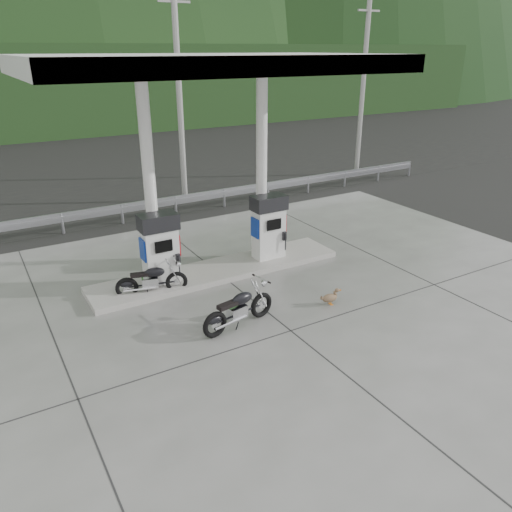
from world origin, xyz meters
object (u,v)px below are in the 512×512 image
gas_pump_right (269,227)px  motorcycle_left (152,280)px  gas_pump_left (160,248)px  motorcycle_right (239,309)px  duck (330,298)px

gas_pump_right → motorcycle_left: 3.67m
gas_pump_left → gas_pump_right: same height
gas_pump_left → gas_pump_right: (3.20, 0.00, 0.00)m
motorcycle_right → duck: bearing=-16.3°
gas_pump_right → duck: 3.10m
gas_pump_right → motorcycle_right: gas_pump_right is taller
gas_pump_right → motorcycle_left: size_ratio=1.09×
motorcycle_right → duck: (2.34, -0.22, -0.25)m
duck → motorcycle_left: bearing=151.5°
gas_pump_right → duck: (-0.13, -2.97, -0.88)m
gas_pump_left → motorcycle_right: (0.73, -2.75, -0.63)m
gas_pump_left → motorcycle_right: bearing=-75.2°
gas_pump_right → duck: gas_pump_right is taller
motorcycle_left → motorcycle_right: bearing=-51.0°
motorcycle_left → duck: (3.46, -2.65, -0.22)m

